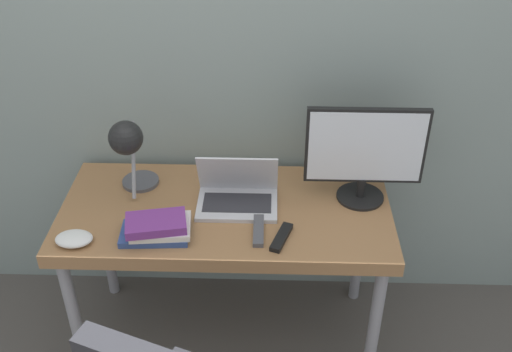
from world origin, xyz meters
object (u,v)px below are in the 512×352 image
Objects in this scene: monitor at (365,152)px; book_stack at (157,228)px; laptop at (237,194)px; game_controller at (74,239)px; desk_lamp at (128,145)px.

monitor reaches higher than book_stack.
monitor is at bearing 6.70° from laptop.
laptop is 0.36m from book_stack.
desk_lamp is at bearing 59.04° from game_controller.
desk_lamp reaches higher than game_controller.
book_stack is at bearing 9.38° from game_controller.
laptop is 1.18× the size of book_stack.
game_controller is at bearing -170.62° from book_stack.
monitor is 1.17m from game_controller.
monitor reaches higher than desk_lamp.
monitor is 1.73× the size of book_stack.
monitor is 3.39× the size of game_controller.
book_stack is (0.13, -0.24, -0.22)m from desk_lamp.
desk_lamp is at bearing 119.36° from book_stack.
book_stack is (-0.80, -0.28, -0.18)m from monitor.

